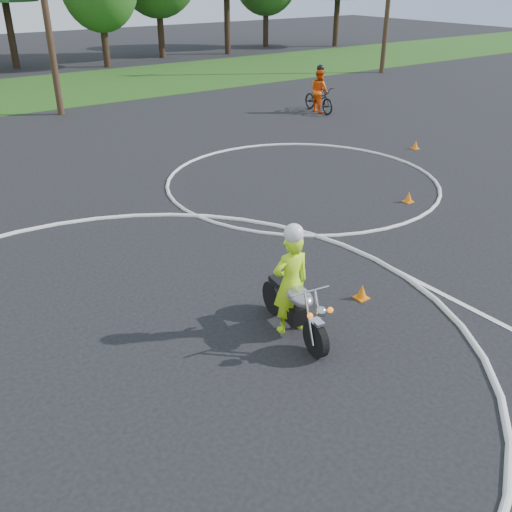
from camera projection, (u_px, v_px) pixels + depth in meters
ground at (210, 475)px, 7.12m from camera, size 120.00×120.00×0.00m
course_markings at (191, 285)px, 11.41m from camera, size 19.05×19.05×0.12m
primary_motorcycle at (295, 307)px, 9.67m from camera, size 0.77×2.08×1.10m
rider_primary_grp at (291, 281)px, 9.57m from camera, size 0.73×0.54×2.04m
rider_second_grp at (319, 95)px, 25.18m from camera, size 0.98×2.18×2.03m
traffic_cones at (280, 265)px, 11.91m from camera, size 20.04×10.36×0.30m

